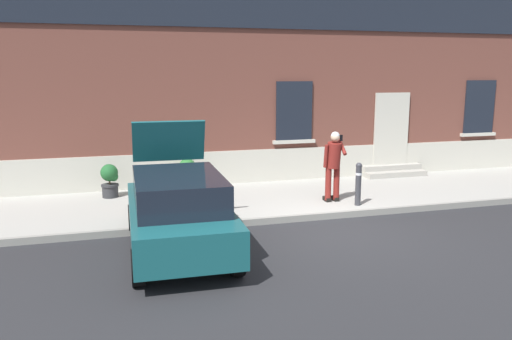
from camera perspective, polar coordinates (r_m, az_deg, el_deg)
ground_plane at (r=11.01m, az=8.80°, el=-6.81°), size 80.00×80.00×0.00m
sidewalk at (r=13.48m, az=3.85°, el=-3.07°), size 24.00×3.60×0.15m
curb_edge at (r=11.81m, az=6.90°, el=-5.15°), size 24.00×0.12×0.15m
building_facade at (r=15.45m, az=0.87°, el=12.40°), size 24.00×1.52×7.50m
entrance_stoop at (r=16.45m, az=14.98°, el=-0.12°), size 1.97×0.64×0.32m
hatchback_car_teal at (r=9.59m, az=-8.65°, el=-4.48°), size 1.86×4.10×2.34m
bollard_near_person at (r=12.51m, az=11.32°, el=-1.36°), size 0.15×0.15×1.04m
person_on_phone at (r=12.67m, az=8.62°, el=0.90°), size 0.51×0.48×1.75m
planter_charcoal at (r=13.60m, az=-15.95°, el=-1.05°), size 0.44×0.44×0.86m
planter_olive at (r=14.10m, az=-7.60°, el=-0.32°), size 0.44×0.44×0.86m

